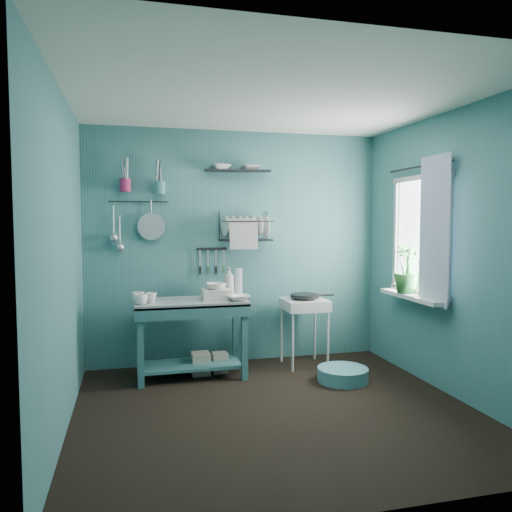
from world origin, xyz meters
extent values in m
plane|color=black|center=(0.00, 0.00, 0.00)|extent=(3.20, 3.20, 0.00)
plane|color=silver|center=(0.00, 0.00, 2.50)|extent=(3.20, 3.20, 0.00)
plane|color=#326567|center=(0.00, 1.50, 1.25)|extent=(3.20, 0.00, 3.20)
plane|color=#326567|center=(0.00, -1.50, 1.25)|extent=(3.20, 0.00, 3.20)
plane|color=#326567|center=(-1.60, 0.00, 1.25)|extent=(0.00, 3.00, 3.00)
plane|color=#326567|center=(1.60, 0.00, 1.25)|extent=(0.00, 3.00, 3.00)
cube|color=#2F6164|center=(-0.56, 1.04, 0.38)|extent=(1.14, 0.66, 0.76)
imported|color=silver|center=(-1.04, 0.88, 0.81)|extent=(0.12, 0.12, 0.10)
imported|color=silver|center=(-0.94, 0.98, 0.81)|extent=(0.14, 0.14, 0.09)
imported|color=silver|center=(-1.06, 1.04, 0.81)|extent=(0.17, 0.17, 0.10)
cube|color=beige|center=(-0.31, 1.02, 0.81)|extent=(0.28, 0.22, 0.10)
imported|color=silver|center=(-0.31, 1.02, 0.90)|extent=(0.20, 0.19, 0.06)
imported|color=beige|center=(-0.14, 1.24, 0.91)|extent=(0.11, 0.12, 0.30)
cylinder|color=#B1BBC5|center=(-0.04, 1.26, 0.90)|extent=(0.09, 0.09, 0.28)
imported|color=silver|center=(-0.11, 0.89, 0.79)|extent=(0.22, 0.22, 0.05)
cube|color=silver|center=(0.65, 1.14, 0.36)|extent=(0.47, 0.47, 0.71)
cylinder|color=black|center=(0.65, 1.14, 0.75)|extent=(0.30, 0.30, 0.03)
cube|color=black|center=(-0.28, 1.47, 1.24)|extent=(0.32, 0.02, 0.03)
cube|color=black|center=(0.07, 1.37, 1.48)|extent=(0.58, 0.32, 0.32)
cube|color=black|center=(-0.01, 1.40, 2.07)|extent=(0.72, 0.28, 0.01)
imported|color=silver|center=(-0.19, 1.40, 2.08)|extent=(0.23, 0.23, 0.05)
imported|color=silver|center=(0.13, 1.40, 2.05)|extent=(0.22, 0.22, 0.05)
cylinder|color=#A71E51|center=(-1.17, 1.42, 1.90)|extent=(0.11, 0.11, 0.13)
cylinder|color=teal|center=(-0.82, 1.42, 1.88)|extent=(0.11, 0.11, 0.13)
cylinder|color=#AFB1B7|center=(-0.91, 1.45, 1.48)|extent=(0.28, 0.03, 0.28)
cylinder|color=#AFB1B7|center=(-1.29, 1.46, 1.54)|extent=(0.01, 0.01, 0.30)
cylinder|color=#AFB1B7|center=(-1.23, 1.46, 1.44)|extent=(0.01, 0.01, 0.30)
cylinder|color=black|center=(-1.04, 1.47, 1.73)|extent=(0.60, 0.01, 0.01)
plane|color=white|center=(1.59, 0.45, 1.40)|extent=(0.00, 1.10, 1.10)
cube|color=silver|center=(1.50, 0.45, 0.81)|extent=(0.16, 0.95, 0.04)
plane|color=silver|center=(1.52, 0.15, 1.45)|extent=(0.00, 1.35, 1.35)
cylinder|color=black|center=(1.54, 0.45, 2.05)|extent=(0.02, 1.05, 0.02)
imported|color=#27622B|center=(1.51, 0.56, 1.07)|extent=(0.29, 0.29, 0.48)
cube|color=tan|center=(-0.46, 1.09, 0.11)|extent=(0.18, 0.18, 0.22)
cube|color=tan|center=(-0.26, 1.12, 0.10)|extent=(0.15, 0.15, 0.20)
cylinder|color=teal|center=(0.83, 0.55, 0.07)|extent=(0.49, 0.49, 0.13)
camera|label=1|loc=(-1.12, -3.80, 1.54)|focal=35.00mm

